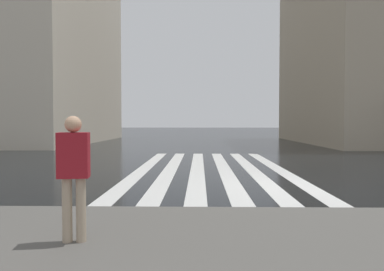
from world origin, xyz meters
The scene contains 3 objects.
ground_plane centered at (0.00, 0.00, 0.00)m, with size 220.00×220.00×0.00m, color black.
zebra_crossing centered at (4.00, 2.07, 0.00)m, with size 13.00×5.50×0.01m.
pedestrian_in_red_jacket centered at (-5.08, 4.16, 1.14)m, with size 0.29×0.43×1.68m.
Camera 1 is at (-9.93, 2.49, 1.75)m, focal length 34.66 mm.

